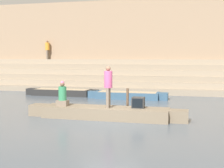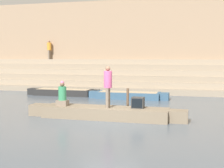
{
  "view_description": "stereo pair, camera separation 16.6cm",
  "coord_description": "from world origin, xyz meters",
  "px_view_note": "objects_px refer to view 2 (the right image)",
  "views": [
    {
      "loc": [
        3.17,
        -11.95,
        2.68
      ],
      "look_at": [
        -0.37,
        2.1,
        1.4
      ],
      "focal_mm": 50.0,
      "sensor_mm": 36.0,
      "label": 1
    },
    {
      "loc": [
        3.33,
        -11.91,
        2.68
      ],
      "look_at": [
        -0.37,
        2.1,
        1.4
      ],
      "focal_mm": 50.0,
      "sensor_mm": 36.0,
      "label": 2
    }
  ],
  "objects_px": {
    "tv_set": "(138,103)",
    "moored_boat_distant": "(128,95)",
    "person_standing": "(108,84)",
    "person_rowing": "(62,96)",
    "person_on_steps": "(49,48)",
    "mooring_post": "(128,100)",
    "rowboat_main": "(105,112)",
    "moored_boat_shore": "(63,92)"
  },
  "relations": [
    {
      "from": "moored_boat_distant",
      "to": "mooring_post",
      "type": "height_order",
      "value": "mooring_post"
    },
    {
      "from": "moored_boat_distant",
      "to": "moored_boat_shore",
      "type": "bearing_deg",
      "value": 173.92
    },
    {
      "from": "moored_boat_distant",
      "to": "rowboat_main",
      "type": "bearing_deg",
      "value": -86.74
    },
    {
      "from": "person_standing",
      "to": "moored_boat_distant",
      "type": "height_order",
      "value": "person_standing"
    },
    {
      "from": "person_standing",
      "to": "tv_set",
      "type": "relative_size",
      "value": 3.41
    },
    {
      "from": "tv_set",
      "to": "person_on_steps",
      "type": "distance_m",
      "value": 15.78
    },
    {
      "from": "rowboat_main",
      "to": "mooring_post",
      "type": "height_order",
      "value": "mooring_post"
    },
    {
      "from": "moored_boat_shore",
      "to": "mooring_post",
      "type": "relative_size",
      "value": 4.62
    },
    {
      "from": "tv_set",
      "to": "moored_boat_distant",
      "type": "bearing_deg",
      "value": 111.81
    },
    {
      "from": "person_rowing",
      "to": "moored_boat_distant",
      "type": "height_order",
      "value": "person_rowing"
    },
    {
      "from": "rowboat_main",
      "to": "moored_boat_shore",
      "type": "height_order",
      "value": "rowboat_main"
    },
    {
      "from": "person_standing",
      "to": "moored_boat_distant",
      "type": "xyz_separation_m",
      "value": [
        -0.48,
        6.58,
        -1.29
      ]
    },
    {
      "from": "person_standing",
      "to": "person_rowing",
      "type": "bearing_deg",
      "value": 175.55
    },
    {
      "from": "person_rowing",
      "to": "rowboat_main",
      "type": "bearing_deg",
      "value": -2.62
    },
    {
      "from": "person_rowing",
      "to": "moored_boat_distant",
      "type": "bearing_deg",
      "value": 70.19
    },
    {
      "from": "person_rowing",
      "to": "moored_boat_shore",
      "type": "bearing_deg",
      "value": 107.47
    },
    {
      "from": "rowboat_main",
      "to": "moored_boat_distant",
      "type": "bearing_deg",
      "value": 94.3
    },
    {
      "from": "person_rowing",
      "to": "tv_set",
      "type": "bearing_deg",
      "value": -1.65
    },
    {
      "from": "person_standing",
      "to": "mooring_post",
      "type": "bearing_deg",
      "value": 75.33
    },
    {
      "from": "person_on_steps",
      "to": "mooring_post",
      "type": "bearing_deg",
      "value": 41.42
    },
    {
      "from": "tv_set",
      "to": "moored_boat_distant",
      "type": "xyz_separation_m",
      "value": [
        -1.73,
        6.33,
        -0.49
      ]
    },
    {
      "from": "moored_boat_shore",
      "to": "moored_boat_distant",
      "type": "bearing_deg",
      "value": -6.12
    },
    {
      "from": "person_on_steps",
      "to": "person_standing",
      "type": "bearing_deg",
      "value": 34.56
    },
    {
      "from": "person_rowing",
      "to": "mooring_post",
      "type": "distance_m",
      "value": 3.37
    },
    {
      "from": "person_rowing",
      "to": "moored_boat_distant",
      "type": "relative_size",
      "value": 0.22
    },
    {
      "from": "person_on_steps",
      "to": "moored_boat_distant",
      "type": "bearing_deg",
      "value": 54.68
    },
    {
      "from": "mooring_post",
      "to": "person_standing",
      "type": "bearing_deg",
      "value": -100.05
    },
    {
      "from": "moored_boat_distant",
      "to": "person_on_steps",
      "type": "bearing_deg",
      "value": 146.01
    },
    {
      "from": "moored_boat_shore",
      "to": "person_on_steps",
      "type": "height_order",
      "value": "person_on_steps"
    },
    {
      "from": "mooring_post",
      "to": "person_rowing",
      "type": "bearing_deg",
      "value": -138.11
    },
    {
      "from": "tv_set",
      "to": "person_on_steps",
      "type": "bearing_deg",
      "value": 136.23
    },
    {
      "from": "person_standing",
      "to": "mooring_post",
      "type": "distance_m",
      "value": 2.46
    },
    {
      "from": "rowboat_main",
      "to": "tv_set",
      "type": "relative_size",
      "value": 13.46
    },
    {
      "from": "tv_set",
      "to": "mooring_post",
      "type": "xyz_separation_m",
      "value": [
        -0.86,
        1.98,
        -0.17
      ]
    },
    {
      "from": "rowboat_main",
      "to": "moored_boat_distant",
      "type": "xyz_separation_m",
      "value": [
        -0.31,
        6.48,
        -0.03
      ]
    },
    {
      "from": "moored_boat_shore",
      "to": "person_rowing",
      "type": "bearing_deg",
      "value": -66.05
    },
    {
      "from": "person_standing",
      "to": "person_on_steps",
      "type": "height_order",
      "value": "person_on_steps"
    },
    {
      "from": "moored_boat_shore",
      "to": "moored_boat_distant",
      "type": "relative_size",
      "value": 1.01
    },
    {
      "from": "mooring_post",
      "to": "person_on_steps",
      "type": "height_order",
      "value": "person_on_steps"
    },
    {
      "from": "rowboat_main",
      "to": "person_on_steps",
      "type": "height_order",
      "value": "person_on_steps"
    },
    {
      "from": "person_rowing",
      "to": "person_on_steps",
      "type": "height_order",
      "value": "person_on_steps"
    },
    {
      "from": "moored_boat_shore",
      "to": "moored_boat_distant",
      "type": "distance_m",
      "value": 4.75
    }
  ]
}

